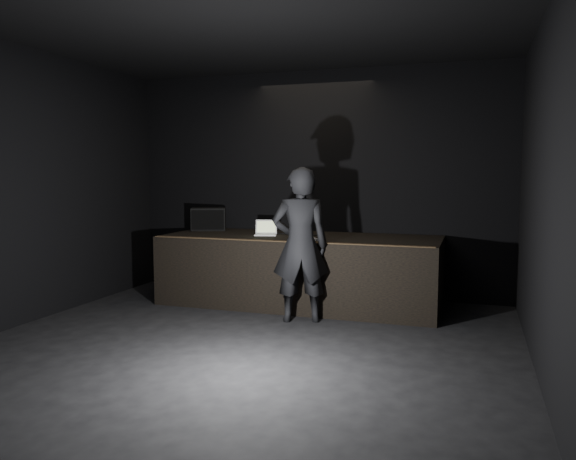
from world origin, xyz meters
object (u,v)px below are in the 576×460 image
Objects in this scene: laptop at (266,231)px; beer_can at (300,232)px; stage_monitor at (209,219)px; person at (300,245)px; stage_riser at (300,270)px.

beer_can is (0.58, -0.15, 0.01)m from laptop.
person is (1.95, -1.32, -0.19)m from stage_monitor.
stage_riser is 27.99× the size of beer_can.
laptop is 2.67× the size of beer_can.
beer_can is at bearing -92.12° from person.
person is at bearing -73.15° from stage_riser.
person is at bearing -72.73° from beer_can.
stage_monitor is 1.68× the size of laptop.
beer_can is (1.71, -0.54, -0.11)m from stage_monitor.
person is (0.29, -0.95, 0.49)m from stage_riser.
laptop is 0.60m from beer_can.
stage_monitor is at bearing 167.41° from stage_riser.
stage_monitor is at bearing -53.47° from person.
stage_monitor is 1.80m from beer_can.
laptop is at bearing -178.34° from stage_riser.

